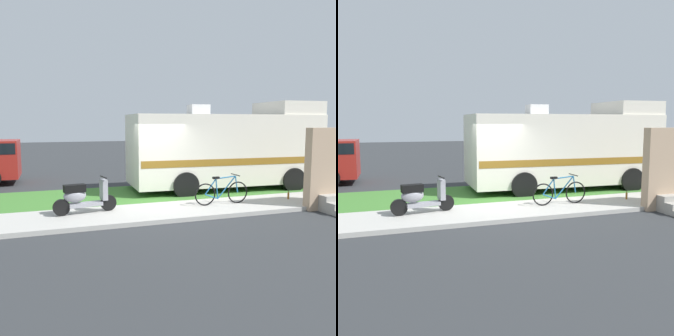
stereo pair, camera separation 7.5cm
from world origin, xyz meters
The scene contains 8 objects.
ground_plane centered at (0.00, 0.00, 0.00)m, with size 80.00×80.00×0.00m, color #2D3033.
sidewalk centered at (0.00, -1.20, 0.06)m, with size 24.00×2.00×0.12m.
grass_strip centered at (0.00, 1.50, 0.04)m, with size 24.00×3.40×0.08m.
motorhome_rv centered at (3.43, 1.71, 1.58)m, with size 7.26×2.88×3.33m.
scooter centered at (-2.26, -0.89, 0.58)m, with size 1.72×0.57×0.97m.
bicycle centered at (1.76, -1.09, 0.49)m, with size 1.74×0.52×0.89m.
bottle_green centered at (4.84, -1.71, 0.22)m, with size 0.06×0.06×0.23m.
bottle_spare centered at (4.13, -1.11, 0.23)m, with size 0.06×0.06×0.26m.
Camera 2 is at (-3.22, -10.88, 2.55)m, focal length 39.74 mm.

